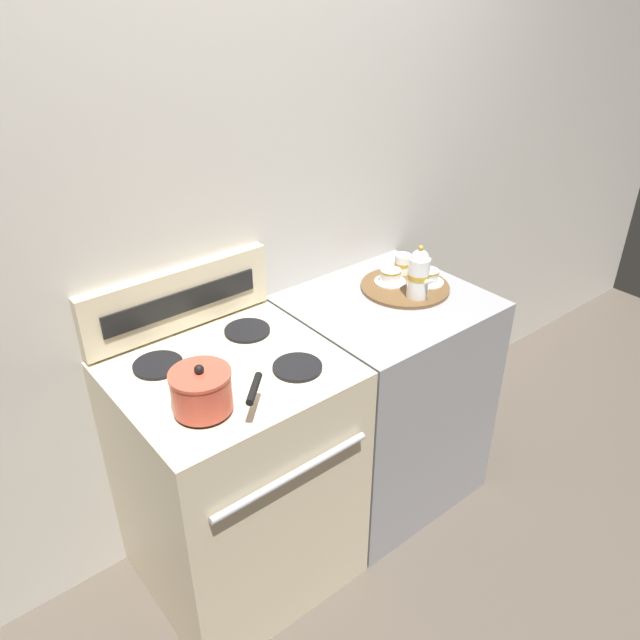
{
  "coord_description": "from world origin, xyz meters",
  "views": [
    {
      "loc": [
        -1.16,
        -1.45,
        2.06
      ],
      "look_at": [
        -0.03,
        -0.06,
        1.01
      ],
      "focal_mm": 35.0,
      "sensor_mm": 36.0,
      "label": 1
    }
  ],
  "objects_px": {
    "teapot": "(419,273)",
    "saucepan": "(202,390)",
    "serving_tray": "(405,287)",
    "teacup_left": "(390,276)",
    "teacup_right": "(428,276)",
    "creamer_jug": "(403,264)",
    "stove": "(238,476)"
  },
  "relations": [
    {
      "from": "serving_tray",
      "to": "teapot",
      "type": "bearing_deg",
      "value": -108.4
    },
    {
      "from": "teacup_left",
      "to": "teacup_right",
      "type": "distance_m",
      "value": 0.15
    },
    {
      "from": "stove",
      "to": "serving_tray",
      "type": "height_order",
      "value": "serving_tray"
    },
    {
      "from": "serving_tray",
      "to": "teapot",
      "type": "height_order",
      "value": "teapot"
    },
    {
      "from": "stove",
      "to": "serving_tray",
      "type": "relative_size",
      "value": 2.71
    },
    {
      "from": "saucepan",
      "to": "teacup_left",
      "type": "height_order",
      "value": "saucepan"
    },
    {
      "from": "stove",
      "to": "teacup_left",
      "type": "distance_m",
      "value": 0.96
    },
    {
      "from": "teapot",
      "to": "teacup_right",
      "type": "relative_size",
      "value": 1.67
    },
    {
      "from": "serving_tray",
      "to": "teacup_right",
      "type": "distance_m",
      "value": 0.1
    },
    {
      "from": "stove",
      "to": "creamer_jug",
      "type": "bearing_deg",
      "value": 7.53
    },
    {
      "from": "teapot",
      "to": "creamer_jug",
      "type": "height_order",
      "value": "teapot"
    },
    {
      "from": "saucepan",
      "to": "teapot",
      "type": "height_order",
      "value": "teapot"
    },
    {
      "from": "saucepan",
      "to": "serving_tray",
      "type": "distance_m",
      "value": 1.02
    },
    {
      "from": "teacup_right",
      "to": "creamer_jug",
      "type": "relative_size",
      "value": 1.58
    },
    {
      "from": "saucepan",
      "to": "teapot",
      "type": "xyz_separation_m",
      "value": [
        0.97,
        0.08,
        0.04
      ]
    },
    {
      "from": "teapot",
      "to": "teacup_left",
      "type": "bearing_deg",
      "value": 88.33
    },
    {
      "from": "serving_tray",
      "to": "stove",
      "type": "bearing_deg",
      "value": -177.87
    },
    {
      "from": "stove",
      "to": "teacup_right",
      "type": "relative_size",
      "value": 7.56
    },
    {
      "from": "teapot",
      "to": "teacup_left",
      "type": "relative_size",
      "value": 1.67
    },
    {
      "from": "serving_tray",
      "to": "creamer_jug",
      "type": "xyz_separation_m",
      "value": [
        0.07,
        0.09,
        0.05
      ]
    },
    {
      "from": "creamer_jug",
      "to": "teacup_right",
      "type": "bearing_deg",
      "value": -84.35
    },
    {
      "from": "teapot",
      "to": "teacup_right",
      "type": "xyz_separation_m",
      "value": [
        0.12,
        0.05,
        -0.07
      ]
    },
    {
      "from": "teacup_right",
      "to": "creamer_jug",
      "type": "bearing_deg",
      "value": 95.65
    },
    {
      "from": "teacup_left",
      "to": "saucepan",
      "type": "bearing_deg",
      "value": -166.51
    },
    {
      "from": "saucepan",
      "to": "teacup_right",
      "type": "relative_size",
      "value": 2.0
    },
    {
      "from": "saucepan",
      "to": "teacup_left",
      "type": "xyz_separation_m",
      "value": [
        0.97,
        0.23,
        -0.03
      ]
    },
    {
      "from": "stove",
      "to": "teacup_right",
      "type": "xyz_separation_m",
      "value": [
        0.92,
        -0.01,
        0.51
      ]
    },
    {
      "from": "creamer_jug",
      "to": "teapot",
      "type": "bearing_deg",
      "value": -120.01
    },
    {
      "from": "teapot",
      "to": "saucepan",
      "type": "bearing_deg",
      "value": -175.06
    },
    {
      "from": "teacup_right",
      "to": "teapot",
      "type": "bearing_deg",
      "value": -155.56
    },
    {
      "from": "stove",
      "to": "saucepan",
      "type": "xyz_separation_m",
      "value": [
        -0.17,
        -0.15,
        0.54
      ]
    },
    {
      "from": "teacup_left",
      "to": "teacup_right",
      "type": "bearing_deg",
      "value": -40.21
    }
  ]
}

